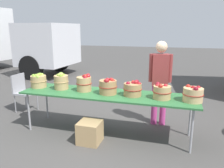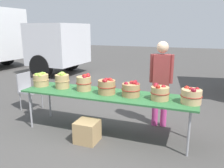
{
  "view_description": "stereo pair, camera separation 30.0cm",
  "coord_description": "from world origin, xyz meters",
  "px_view_note": "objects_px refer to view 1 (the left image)",
  "views": [
    {
      "loc": [
        1.16,
        -3.62,
        1.86
      ],
      "look_at": [
        0.0,
        0.3,
        0.85
      ],
      "focal_mm": 36.11,
      "sensor_mm": 36.0,
      "label": 1
    },
    {
      "loc": [
        1.45,
        -3.53,
        1.86
      ],
      "look_at": [
        0.0,
        0.3,
        0.85
      ],
      "focal_mm": 36.11,
      "sensor_mm": 36.0,
      "label": 2
    }
  ],
  "objects_px": {
    "apple_basket_green_1": "(61,81)",
    "vendor_adult": "(160,77)",
    "market_table": "(107,95)",
    "apple_basket_red_3": "(162,92)",
    "apple_basket_red_4": "(193,94)",
    "apple_basket_red_2": "(133,89)",
    "folding_chair": "(23,90)",
    "produce_crate": "(90,132)",
    "apple_basket_red_1": "(108,86)",
    "apple_basket_green_0": "(38,81)",
    "apple_basket_red_0": "(84,83)"
  },
  "relations": [
    {
      "from": "folding_chair",
      "to": "apple_basket_green_1",
      "type": "bearing_deg",
      "value": -107.47
    },
    {
      "from": "market_table",
      "to": "produce_crate",
      "type": "height_order",
      "value": "market_table"
    },
    {
      "from": "vendor_adult",
      "to": "apple_basket_green_0",
      "type": "bearing_deg",
      "value": 8.32
    },
    {
      "from": "apple_basket_green_1",
      "to": "apple_basket_red_3",
      "type": "relative_size",
      "value": 1.04
    },
    {
      "from": "apple_basket_green_1",
      "to": "market_table",
      "type": "bearing_deg",
      "value": -2.84
    },
    {
      "from": "market_table",
      "to": "apple_basket_green_0",
      "type": "xyz_separation_m",
      "value": [
        -1.41,
        0.04,
        0.16
      ]
    },
    {
      "from": "market_table",
      "to": "apple_basket_green_1",
      "type": "xyz_separation_m",
      "value": [
        -0.92,
        0.05,
        0.18
      ]
    },
    {
      "from": "apple_basket_red_1",
      "to": "vendor_adult",
      "type": "xyz_separation_m",
      "value": [
        0.83,
        0.68,
        0.08
      ]
    },
    {
      "from": "apple_basket_red_3",
      "to": "apple_basket_red_4",
      "type": "xyz_separation_m",
      "value": [
        0.48,
        -0.01,
        -0.0
      ]
    },
    {
      "from": "produce_crate",
      "to": "apple_basket_green_1",
      "type": "bearing_deg",
      "value": 148.06
    },
    {
      "from": "apple_basket_green_1",
      "to": "apple_basket_red_2",
      "type": "xyz_separation_m",
      "value": [
        1.38,
        -0.05,
        -0.03
      ]
    },
    {
      "from": "apple_basket_green_0",
      "to": "apple_basket_red_2",
      "type": "distance_m",
      "value": 1.87
    },
    {
      "from": "apple_basket_green_1",
      "to": "vendor_adult",
      "type": "xyz_separation_m",
      "value": [
        1.77,
        0.61,
        0.07
      ]
    },
    {
      "from": "apple_basket_green_1",
      "to": "produce_crate",
      "type": "distance_m",
      "value": 1.14
    },
    {
      "from": "apple_basket_red_2",
      "to": "folding_chair",
      "type": "distance_m",
      "value": 2.72
    },
    {
      "from": "apple_basket_red_1",
      "to": "apple_basket_red_4",
      "type": "relative_size",
      "value": 1.0
    },
    {
      "from": "market_table",
      "to": "vendor_adult",
      "type": "xyz_separation_m",
      "value": [
        0.85,
        0.66,
        0.25
      ]
    },
    {
      "from": "apple_basket_red_4",
      "to": "produce_crate",
      "type": "height_order",
      "value": "apple_basket_red_4"
    },
    {
      "from": "apple_basket_green_0",
      "to": "apple_basket_red_4",
      "type": "relative_size",
      "value": 0.97
    },
    {
      "from": "apple_basket_red_1",
      "to": "vendor_adult",
      "type": "relative_size",
      "value": 0.2
    },
    {
      "from": "apple_basket_red_4",
      "to": "vendor_adult",
      "type": "height_order",
      "value": "vendor_adult"
    },
    {
      "from": "apple_basket_green_0",
      "to": "folding_chair",
      "type": "bearing_deg",
      "value": 147.84
    },
    {
      "from": "market_table",
      "to": "apple_basket_green_0",
      "type": "distance_m",
      "value": 1.42
    },
    {
      "from": "apple_basket_red_3",
      "to": "folding_chair",
      "type": "xyz_separation_m",
      "value": [
        -3.12,
        0.56,
        -0.36
      ]
    },
    {
      "from": "apple_basket_red_0",
      "to": "apple_basket_red_4",
      "type": "xyz_separation_m",
      "value": [
        1.87,
        -0.09,
        -0.03
      ]
    },
    {
      "from": "apple_basket_red_2",
      "to": "apple_basket_green_1",
      "type": "bearing_deg",
      "value": 178.02
    },
    {
      "from": "market_table",
      "to": "vendor_adult",
      "type": "distance_m",
      "value": 1.1
    },
    {
      "from": "market_table",
      "to": "produce_crate",
      "type": "xyz_separation_m",
      "value": [
        -0.17,
        -0.42,
        -0.53
      ]
    },
    {
      "from": "apple_basket_red_2",
      "to": "folding_chair",
      "type": "xyz_separation_m",
      "value": [
        -2.64,
        0.53,
        -0.36
      ]
    },
    {
      "from": "vendor_adult",
      "to": "market_table",
      "type": "bearing_deg",
      "value": 30.8
    },
    {
      "from": "apple_basket_red_3",
      "to": "apple_basket_green_1",
      "type": "bearing_deg",
      "value": 177.63
    },
    {
      "from": "apple_basket_red_3",
      "to": "apple_basket_red_4",
      "type": "height_order",
      "value": "apple_basket_red_4"
    },
    {
      "from": "folding_chair",
      "to": "vendor_adult",
      "type": "bearing_deg",
      "value": -84.12
    },
    {
      "from": "apple_basket_red_1",
      "to": "folding_chair",
      "type": "relative_size",
      "value": 0.38
    },
    {
      "from": "apple_basket_green_1",
      "to": "vendor_adult",
      "type": "height_order",
      "value": "vendor_adult"
    },
    {
      "from": "market_table",
      "to": "apple_basket_red_2",
      "type": "height_order",
      "value": "apple_basket_red_2"
    },
    {
      "from": "apple_basket_red_3",
      "to": "apple_basket_green_0",
      "type": "bearing_deg",
      "value": 178.27
    },
    {
      "from": "market_table",
      "to": "apple_basket_green_0",
      "type": "relative_size",
      "value": 9.91
    },
    {
      "from": "apple_basket_green_1",
      "to": "vendor_adult",
      "type": "distance_m",
      "value": 1.88
    },
    {
      "from": "apple_basket_red_4",
      "to": "produce_crate",
      "type": "xyz_separation_m",
      "value": [
        -1.59,
        -0.38,
        -0.69
      ]
    },
    {
      "from": "apple_basket_red_2",
      "to": "produce_crate",
      "type": "bearing_deg",
      "value": -146.19
    },
    {
      "from": "vendor_adult",
      "to": "apple_basket_red_1",
      "type": "bearing_deg",
      "value": 32.17
    },
    {
      "from": "produce_crate",
      "to": "apple_basket_red_2",
      "type": "bearing_deg",
      "value": 33.81
    },
    {
      "from": "apple_basket_red_1",
      "to": "vendor_adult",
      "type": "height_order",
      "value": "vendor_adult"
    },
    {
      "from": "apple_basket_red_3",
      "to": "folding_chair",
      "type": "distance_m",
      "value": 3.19
    },
    {
      "from": "apple_basket_red_2",
      "to": "vendor_adult",
      "type": "height_order",
      "value": "vendor_adult"
    },
    {
      "from": "vendor_adult",
      "to": "produce_crate",
      "type": "height_order",
      "value": "vendor_adult"
    },
    {
      "from": "apple_basket_red_4",
      "to": "apple_basket_red_2",
      "type": "bearing_deg",
      "value": 177.5
    },
    {
      "from": "market_table",
      "to": "apple_basket_red_1",
      "type": "relative_size",
      "value": 9.6
    },
    {
      "from": "apple_basket_green_1",
      "to": "apple_basket_red_0",
      "type": "bearing_deg",
      "value": -0.44
    }
  ]
}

